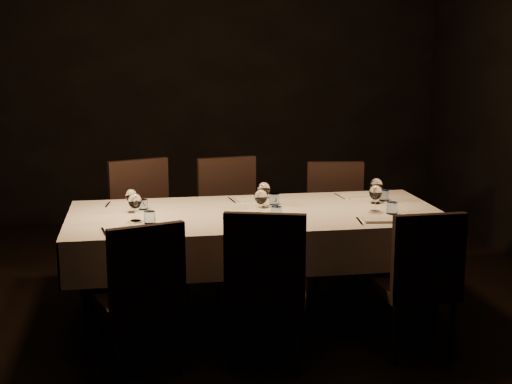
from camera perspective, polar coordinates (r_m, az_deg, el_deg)
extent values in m
cube|color=black|center=(5.07, 0.00, -10.07)|extent=(5.00, 6.00, 0.01)
cube|color=black|center=(7.69, -3.72, 8.87)|extent=(5.00, 0.01, 3.00)
cube|color=black|center=(1.85, 15.44, -0.33)|extent=(5.00, 0.01, 3.00)
cube|color=black|center=(4.84, 0.00, -1.97)|extent=(2.40, 1.00, 0.04)
cylinder|color=black|center=(4.50, -13.45, -8.37)|extent=(0.07, 0.07, 0.71)
cylinder|color=black|center=(5.30, -12.86, -5.28)|extent=(0.07, 0.07, 0.71)
cylinder|color=black|center=(4.87, 14.05, -6.84)|extent=(0.07, 0.07, 0.71)
cylinder|color=black|center=(5.61, 10.66, -4.22)|extent=(0.07, 0.07, 0.71)
cube|color=beige|center=(4.84, 0.00, -1.67)|extent=(2.52, 1.12, 0.01)
cube|color=beige|center=(5.40, -0.97, -1.84)|extent=(2.52, 0.01, 0.28)
cube|color=beige|center=(4.35, 1.21, -5.21)|extent=(2.52, 0.01, 0.28)
cube|color=beige|center=(5.22, 13.72, -2.66)|extent=(0.01, 1.12, 0.28)
cube|color=beige|center=(4.83, -14.86, -3.86)|extent=(0.01, 1.12, 0.28)
cylinder|color=black|center=(4.53, -7.85, -10.24)|extent=(0.04, 0.04, 0.38)
cylinder|color=black|center=(4.22, -6.20, -11.89)|extent=(0.04, 0.04, 0.38)
cylinder|color=black|center=(4.44, -12.27, -10.90)|extent=(0.04, 0.04, 0.38)
cylinder|color=black|center=(4.12, -10.95, -12.66)|extent=(0.04, 0.04, 0.38)
cube|color=black|center=(4.24, -9.42, -8.68)|extent=(0.55, 0.55, 0.06)
cube|color=black|center=(3.99, -8.71, -5.96)|extent=(0.43, 0.18, 0.47)
cube|color=silver|center=(4.40, -10.26, -3.01)|extent=(0.24, 0.17, 0.02)
cube|color=silver|center=(4.41, -12.08, -3.13)|extent=(0.05, 0.20, 0.01)
cube|color=silver|center=(4.40, -8.44, -3.02)|extent=(0.04, 0.20, 0.01)
cylinder|color=silver|center=(4.57, -8.50, -2.02)|extent=(0.07, 0.07, 0.08)
cylinder|color=white|center=(4.66, -9.61, -2.26)|extent=(0.07, 0.07, 0.00)
cylinder|color=white|center=(4.65, -9.63, -1.73)|extent=(0.01, 0.01, 0.08)
ellipsoid|color=white|center=(4.63, -9.66, -0.72)|extent=(0.09, 0.09, 0.10)
cylinder|color=black|center=(4.52, 3.66, -10.05)|extent=(0.04, 0.04, 0.40)
cylinder|color=black|center=(4.17, 3.36, -11.97)|extent=(0.04, 0.04, 0.40)
cylinder|color=black|center=(4.56, -1.20, -9.85)|extent=(0.04, 0.04, 0.40)
cylinder|color=black|center=(4.21, -1.94, -11.74)|extent=(0.04, 0.04, 0.40)
cube|color=black|center=(4.28, 0.98, -8.02)|extent=(0.57, 0.57, 0.06)
cube|color=black|center=(4.00, 0.70, -5.20)|extent=(0.46, 0.18, 0.50)
cube|color=silver|center=(4.46, 0.34, -2.62)|extent=(0.22, 0.14, 0.02)
cube|color=silver|center=(4.44, -1.42, -2.76)|extent=(0.02, 0.20, 0.01)
cube|color=silver|center=(4.49, 2.08, -2.61)|extent=(0.02, 0.20, 0.01)
cylinder|color=silver|center=(4.65, 1.64, -1.65)|extent=(0.07, 0.07, 0.08)
cylinder|color=white|center=(4.72, 0.39, -1.90)|extent=(0.07, 0.07, 0.00)
cylinder|color=white|center=(4.71, 0.40, -1.38)|extent=(0.01, 0.01, 0.08)
ellipsoid|color=white|center=(4.69, 0.40, -0.39)|extent=(0.09, 0.09, 0.10)
cylinder|color=black|center=(4.82, 13.55, -9.09)|extent=(0.04, 0.04, 0.38)
cylinder|color=black|center=(4.51, 15.43, -10.63)|extent=(0.04, 0.04, 0.38)
cylinder|color=black|center=(4.69, 9.45, -9.51)|extent=(0.04, 0.04, 0.38)
cylinder|color=black|center=(4.37, 11.08, -11.15)|extent=(0.04, 0.04, 0.38)
cube|color=black|center=(4.52, 12.50, -7.47)|extent=(0.45, 0.45, 0.06)
cube|color=black|center=(4.27, 13.65, -4.86)|extent=(0.44, 0.06, 0.48)
cube|color=silver|center=(4.66, 9.94, -2.19)|extent=(0.24, 0.17, 0.02)
cube|color=silver|center=(4.62, 8.27, -2.33)|extent=(0.04, 0.20, 0.01)
cube|color=silver|center=(4.71, 11.56, -2.17)|extent=(0.04, 0.20, 0.01)
cylinder|color=silver|center=(4.86, 10.83, -1.26)|extent=(0.07, 0.07, 0.08)
cylinder|color=white|center=(4.92, 9.49, -1.52)|extent=(0.07, 0.07, 0.00)
cylinder|color=white|center=(4.91, 9.51, -1.01)|extent=(0.01, 0.01, 0.09)
ellipsoid|color=white|center=(4.89, 9.55, -0.03)|extent=(0.09, 0.09, 0.10)
cylinder|color=black|center=(5.34, -9.63, -6.64)|extent=(0.04, 0.04, 0.42)
cylinder|color=black|center=(5.70, -11.03, -5.51)|extent=(0.04, 0.04, 0.42)
cylinder|color=black|center=(5.48, -5.68, -6.05)|extent=(0.04, 0.04, 0.42)
cylinder|color=black|center=(5.83, -7.29, -4.99)|extent=(0.04, 0.04, 0.42)
cube|color=black|center=(5.52, -8.48, -3.40)|extent=(0.62, 0.62, 0.06)
cube|color=black|center=(5.64, -9.34, -0.04)|extent=(0.47, 0.21, 0.52)
cube|color=silver|center=(5.14, -10.40, -0.91)|extent=(0.21, 0.14, 0.01)
cube|color=silver|center=(5.15, -11.78, -1.00)|extent=(0.04, 0.18, 0.01)
cube|color=silver|center=(5.14, -9.01, -0.91)|extent=(0.03, 0.18, 0.01)
cylinder|color=silver|center=(4.96, -9.00, -1.00)|extent=(0.06, 0.06, 0.07)
cylinder|color=white|center=(4.89, -9.92, -1.61)|extent=(0.06, 0.06, 0.00)
cylinder|color=white|center=(4.88, -9.93, -1.16)|extent=(0.01, 0.01, 0.08)
ellipsoid|color=white|center=(4.87, -9.96, -0.30)|extent=(0.08, 0.08, 0.09)
cylinder|color=black|center=(5.43, -3.07, -6.18)|extent=(0.04, 0.04, 0.41)
cylinder|color=black|center=(5.80, -4.15, -5.04)|extent=(0.04, 0.04, 0.41)
cylinder|color=black|center=(5.55, 0.89, -5.79)|extent=(0.04, 0.04, 0.41)
cylinder|color=black|center=(5.91, -0.42, -4.69)|extent=(0.04, 0.04, 0.41)
cube|color=black|center=(5.60, -1.70, -3.08)|extent=(0.55, 0.55, 0.06)
cube|color=black|center=(5.73, -2.34, 0.23)|extent=(0.48, 0.13, 0.52)
cube|color=silver|center=(5.20, -0.42, -0.56)|extent=(0.24, 0.17, 0.02)
cube|color=silver|center=(5.19, -1.95, -0.67)|extent=(0.04, 0.20, 0.01)
cube|color=silver|center=(5.23, 1.10, -0.56)|extent=(0.04, 0.20, 0.01)
cylinder|color=silver|center=(5.05, 1.48, -0.58)|extent=(0.07, 0.07, 0.08)
cylinder|color=white|center=(4.96, 0.63, -1.23)|extent=(0.07, 0.07, 0.00)
cylinder|color=white|center=(4.95, 0.63, -0.73)|extent=(0.01, 0.01, 0.09)
ellipsoid|color=white|center=(4.94, 0.63, 0.23)|extent=(0.09, 0.09, 0.10)
cylinder|color=black|center=(5.55, 4.85, -5.92)|extent=(0.04, 0.04, 0.40)
cylinder|color=black|center=(5.91, 4.44, -4.82)|extent=(0.04, 0.04, 0.40)
cylinder|color=black|center=(5.61, 8.69, -5.83)|extent=(0.04, 0.04, 0.40)
cylinder|color=black|center=(5.96, 8.04, -4.76)|extent=(0.04, 0.04, 0.40)
cube|color=black|center=(5.69, 6.56, -3.12)|extent=(0.51, 0.51, 0.06)
cube|color=black|center=(5.82, 6.34, 0.01)|extent=(0.46, 0.11, 0.50)
cube|color=silver|center=(5.39, 8.16, -0.25)|extent=(0.24, 0.17, 0.02)
cube|color=silver|center=(5.35, 6.71, -0.36)|extent=(0.04, 0.20, 0.01)
cube|color=silver|center=(5.43, 9.58, -0.25)|extent=(0.04, 0.20, 0.01)
cylinder|color=silver|center=(5.26, 10.23, -0.26)|extent=(0.07, 0.07, 0.08)
cylinder|color=white|center=(5.16, 9.55, -0.88)|extent=(0.07, 0.07, 0.00)
cylinder|color=white|center=(5.16, 9.57, -0.40)|extent=(0.01, 0.01, 0.09)
ellipsoid|color=white|center=(5.14, 9.60, 0.54)|extent=(0.09, 0.09, 0.10)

